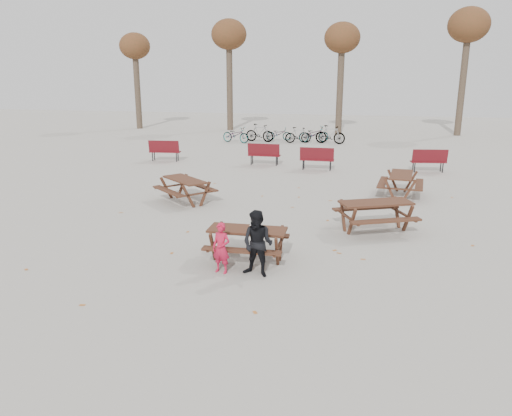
% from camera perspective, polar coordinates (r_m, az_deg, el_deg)
% --- Properties ---
extents(ground, '(80.00, 80.00, 0.00)m').
position_cam_1_polar(ground, '(11.81, -0.98, -5.96)').
color(ground, gray).
rests_on(ground, ground).
extents(main_picnic_table, '(1.80, 1.45, 0.78)m').
position_cam_1_polar(main_picnic_table, '(11.61, -1.00, -3.26)').
color(main_picnic_table, '#3C2015').
rests_on(main_picnic_table, ground).
extents(food_tray, '(0.18, 0.11, 0.03)m').
position_cam_1_polar(food_tray, '(11.43, 0.17, -2.48)').
color(food_tray, white).
rests_on(food_tray, main_picnic_table).
extents(bread_roll, '(0.14, 0.06, 0.05)m').
position_cam_1_polar(bread_roll, '(11.41, 0.17, -2.28)').
color(bread_roll, tan).
rests_on(bread_roll, food_tray).
extents(soda_bottle, '(0.07, 0.07, 0.17)m').
position_cam_1_polar(soda_bottle, '(11.32, -0.59, -2.38)').
color(soda_bottle, silver).
rests_on(soda_bottle, main_picnic_table).
extents(child, '(0.47, 0.36, 1.14)m').
position_cam_1_polar(child, '(10.95, -3.99, -4.58)').
color(child, '#BC1737').
rests_on(child, ground).
extents(adult, '(0.82, 0.70, 1.46)m').
position_cam_1_polar(adult, '(10.70, 0.20, -4.11)').
color(adult, black).
rests_on(adult, ground).
extents(picnic_table_east, '(2.41, 2.21, 0.84)m').
position_cam_1_polar(picnic_table_east, '(14.14, 13.45, -0.94)').
color(picnic_table_east, '#3C2015').
rests_on(picnic_table_east, ground).
extents(picnic_table_north, '(2.38, 2.35, 0.80)m').
position_cam_1_polar(picnic_table_north, '(16.98, -8.09, 2.00)').
color(picnic_table_north, '#3C2015').
rests_on(picnic_table_north, ground).
extents(picnic_table_far, '(1.72, 2.04, 0.81)m').
position_cam_1_polar(picnic_table_far, '(18.29, 16.19, 2.52)').
color(picnic_table_far, '#3C2015').
rests_on(picnic_table_far, ground).
extents(park_bench_row, '(13.89, 1.34, 1.03)m').
position_cam_1_polar(park_bench_row, '(23.10, 3.86, 6.00)').
color(park_bench_row, maroon).
rests_on(park_bench_row, ground).
extents(bicycle_row, '(7.62, 2.51, 1.10)m').
position_cam_1_polar(bicycle_row, '(31.06, 3.41, 8.42)').
color(bicycle_row, black).
rests_on(bicycle_row, ground).
extents(tree_row, '(32.17, 3.52, 8.26)m').
position_cam_1_polar(tree_row, '(35.96, 9.69, 18.29)').
color(tree_row, '#382B21').
rests_on(tree_row, ground).
extents(fallen_leaves, '(11.00, 11.00, 0.01)m').
position_cam_1_polar(fallen_leaves, '(14.04, 3.24, -2.43)').
color(fallen_leaves, '#AB6129').
rests_on(fallen_leaves, ground).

